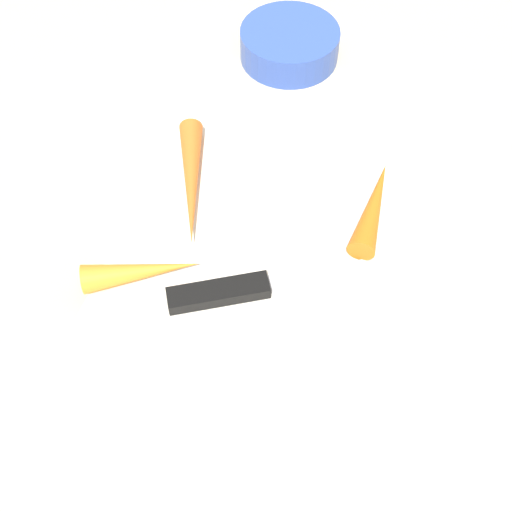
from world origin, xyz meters
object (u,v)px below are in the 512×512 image
object	(u,v)px
carrot_longest	(191,182)
small_bowl	(289,44)
carrot_medium	(374,206)
cutting_board	(256,260)
knife	(233,291)
carrot_shortest	(142,271)

from	to	relation	value
carrot_longest	small_bowl	distance (m)	0.24
carrot_medium	cutting_board	bearing A→B (deg)	131.67
knife	carrot_longest	world-z (taller)	carrot_longest
cutting_board	carrot_medium	bearing A→B (deg)	-49.38
knife	carrot_medium	world-z (taller)	carrot_medium
carrot_medium	small_bowl	xyz separation A→B (m)	(0.22, 0.14, -0.01)
knife	carrot_shortest	xyz separation A→B (m)	(-0.01, 0.08, 0.01)
knife	cutting_board	bearing A→B (deg)	52.45
knife	small_bowl	size ratio (longest dim) A/B	1.59
cutting_board	small_bowl	xyz separation A→B (m)	(0.30, 0.05, 0.01)
cutting_board	small_bowl	world-z (taller)	small_bowl
carrot_longest	small_bowl	xyz separation A→B (m)	(0.24, -0.03, -0.01)
knife	carrot_shortest	world-z (taller)	carrot_shortest
carrot_longest	small_bowl	bearing A→B (deg)	151.25
cutting_board	carrot_shortest	world-z (taller)	carrot_shortest
carrot_medium	knife	bearing A→B (deg)	142.36
cutting_board	knife	bearing A→B (deg)	171.22
cutting_board	carrot_shortest	bearing A→B (deg)	121.47
carrot_shortest	small_bowl	size ratio (longest dim) A/B	0.89
carrot_shortest	carrot_medium	size ratio (longest dim) A/B	0.94
carrot_shortest	carrot_longest	size ratio (longest dim) A/B	0.69
carrot_medium	carrot_longest	xyz separation A→B (m)	(-0.02, 0.18, -0.00)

